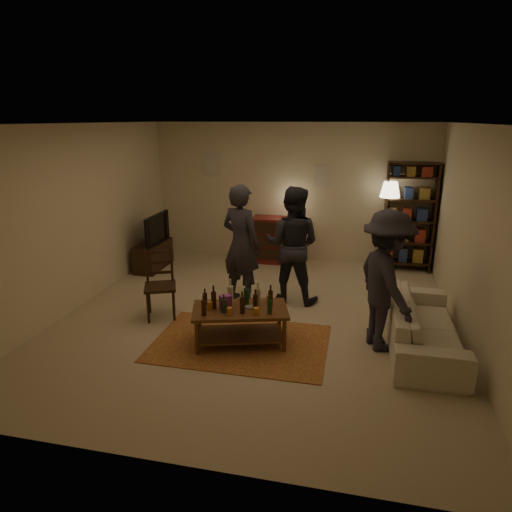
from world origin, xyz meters
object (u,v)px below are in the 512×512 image
(dining_chair, at_px, (160,281))
(dresser, at_px, (278,239))
(bookshelf, at_px, (409,216))
(person_by_sofa, at_px, (386,281))
(coffee_table, at_px, (239,313))
(person_left, at_px, (241,244))
(sofa, at_px, (423,325))
(person_right, at_px, (292,245))
(tv_stand, at_px, (153,249))
(floor_lamp, at_px, (390,196))

(dining_chair, bearing_deg, dresser, 45.05)
(bookshelf, relative_size, person_by_sofa, 1.15)
(coffee_table, distance_m, person_by_sofa, 1.84)
(person_left, bearing_deg, bookshelf, -117.43)
(coffee_table, xyz_separation_m, dining_chair, (-1.33, 0.59, 0.11))
(coffee_table, relative_size, dining_chair, 1.31)
(coffee_table, bearing_deg, person_left, 103.47)
(dresser, relative_size, sofa, 0.65)
(dresser, bearing_deg, person_left, -95.43)
(person_right, height_order, person_by_sofa, person_right)
(dining_chair, distance_m, dresser, 3.17)
(dining_chair, bearing_deg, tv_stand, 94.82)
(dining_chair, relative_size, sofa, 0.48)
(sofa, height_order, person_left, person_left)
(tv_stand, height_order, bookshelf, bookshelf)
(sofa, bearing_deg, person_left, 69.01)
(tv_stand, height_order, dresser, dresser)
(dresser, xyz_separation_m, sofa, (2.39, -3.11, -0.17))
(bookshelf, bearing_deg, dresser, -178.43)
(person_by_sofa, bearing_deg, floor_lamp, -25.49)
(dresser, bearing_deg, person_right, -73.85)
(floor_lamp, bearing_deg, sofa, -83.72)
(tv_stand, bearing_deg, person_by_sofa, -29.06)
(dresser, height_order, sofa, dresser)
(dining_chair, xyz_separation_m, person_by_sofa, (3.09, -0.28, 0.35))
(floor_lamp, relative_size, person_left, 0.91)
(dresser, height_order, floor_lamp, floor_lamp)
(dresser, xyz_separation_m, person_right, (0.56, -1.92, 0.43))
(coffee_table, distance_m, person_left, 1.53)
(floor_lamp, relative_size, person_right, 0.93)
(bookshelf, xyz_separation_m, floor_lamp, (-0.38, -0.13, 0.38))
(person_left, bearing_deg, person_by_sofa, 175.28)
(person_right, bearing_deg, bookshelf, -126.86)
(floor_lamp, height_order, person_by_sofa, person_by_sofa)
(sofa, xyz_separation_m, person_right, (-1.84, 1.19, 0.60))
(tv_stand, height_order, person_by_sofa, person_by_sofa)
(person_left, relative_size, person_by_sofa, 1.05)
(dining_chair, relative_size, person_left, 0.55)
(sofa, relative_size, person_by_sofa, 1.19)
(bookshelf, bearing_deg, dining_chair, -140.42)
(coffee_table, distance_m, person_right, 1.72)
(coffee_table, xyz_separation_m, sofa, (2.26, 0.41, -0.12))
(floor_lamp, height_order, person_right, person_right)
(person_left, height_order, person_right, person_left)
(coffee_table, xyz_separation_m, tv_stand, (-2.39, 2.61, -0.04))
(tv_stand, bearing_deg, dining_chair, -62.36)
(dining_chair, bearing_deg, person_by_sofa, -28.01)
(dining_chair, distance_m, floor_lamp, 4.43)
(coffee_table, distance_m, bookshelf, 4.31)
(dining_chair, relative_size, dresser, 0.74)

